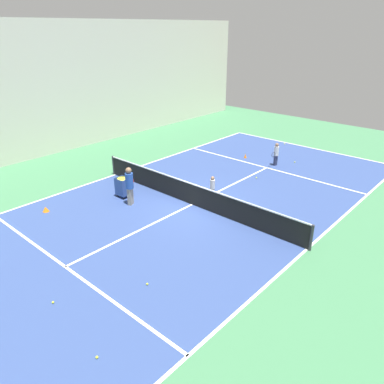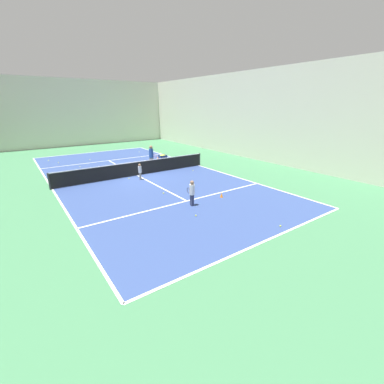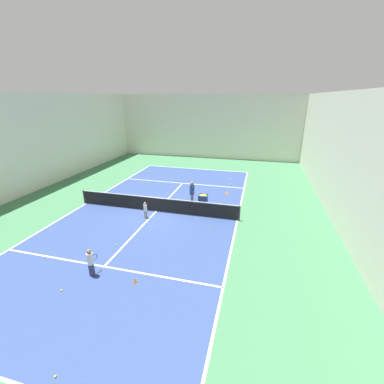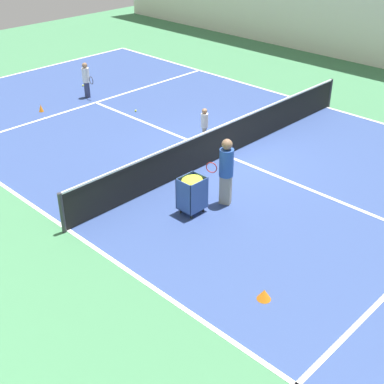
{
  "view_description": "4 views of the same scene",
  "coord_description": "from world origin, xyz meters",
  "px_view_note": "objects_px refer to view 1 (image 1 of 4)",
  "views": [
    {
      "loc": [
        -9.85,
        11.07,
        7.21
      ],
      "look_at": [
        0.0,
        0.0,
        0.6
      ],
      "focal_mm": 35.0,
      "sensor_mm": 36.0,
      "label": 1
    },
    {
      "loc": [
        -7.02,
        -16.6,
        4.79
      ],
      "look_at": [
        -0.14,
        -6.9,
        0.71
      ],
      "focal_mm": 24.0,
      "sensor_mm": 36.0,
      "label": 2
    },
    {
      "loc": [
        6.33,
        -14.66,
        7.21
      ],
      "look_at": [
        2.04,
        1.77,
        0.95
      ],
      "focal_mm": 24.0,
      "sensor_mm": 36.0,
      "label": 3
    },
    {
      "loc": [
        10.69,
        9.08,
        6.8
      ],
      "look_at": [
        2.9,
        1.47,
        0.56
      ],
      "focal_mm": 50.0,
      "sensor_mm": 36.0,
      "label": 4
    }
  ],
  "objects_px": {
    "ball_cart": "(123,183)",
    "training_cone_0": "(245,156)",
    "child_midcourt": "(212,186)",
    "training_cone_1": "(46,209)",
    "tennis_net": "(192,194)",
    "player_near_baseline": "(276,153)",
    "coach_at_net": "(129,184)"
  },
  "relations": [
    {
      "from": "coach_at_net",
      "to": "training_cone_1",
      "type": "bearing_deg",
      "value": 119.96
    },
    {
      "from": "player_near_baseline",
      "to": "ball_cart",
      "type": "height_order",
      "value": "player_near_baseline"
    },
    {
      "from": "child_midcourt",
      "to": "training_cone_0",
      "type": "xyz_separation_m",
      "value": [
        2.12,
        -5.76,
        -0.49
      ]
    },
    {
      "from": "child_midcourt",
      "to": "training_cone_1",
      "type": "bearing_deg",
      "value": -0.29
    },
    {
      "from": "training_cone_0",
      "to": "training_cone_1",
      "type": "distance_m",
      "value": 11.71
    },
    {
      "from": "child_midcourt",
      "to": "ball_cart",
      "type": "bearing_deg",
      "value": -13.39
    },
    {
      "from": "player_near_baseline",
      "to": "ball_cart",
      "type": "distance_m",
      "value": 8.9
    },
    {
      "from": "ball_cart",
      "to": "training_cone_0",
      "type": "relative_size",
      "value": 3.69
    },
    {
      "from": "tennis_net",
      "to": "child_midcourt",
      "type": "height_order",
      "value": "child_midcourt"
    },
    {
      "from": "coach_at_net",
      "to": "training_cone_0",
      "type": "bearing_deg",
      "value": -24.49
    },
    {
      "from": "ball_cart",
      "to": "training_cone_1",
      "type": "xyz_separation_m",
      "value": [
        1.27,
        3.15,
        -0.55
      ]
    },
    {
      "from": "player_near_baseline",
      "to": "coach_at_net",
      "type": "distance_m",
      "value": 8.93
    },
    {
      "from": "tennis_net",
      "to": "player_near_baseline",
      "type": "height_order",
      "value": "player_near_baseline"
    },
    {
      "from": "training_cone_0",
      "to": "player_near_baseline",
      "type": "bearing_deg",
      "value": -179.15
    },
    {
      "from": "tennis_net",
      "to": "training_cone_0",
      "type": "bearing_deg",
      "value": -74.86
    },
    {
      "from": "training_cone_1",
      "to": "ball_cart",
      "type": "bearing_deg",
      "value": -112.03
    },
    {
      "from": "training_cone_0",
      "to": "coach_at_net",
      "type": "bearing_deg",
      "value": 88.77
    },
    {
      "from": "tennis_net",
      "to": "training_cone_1",
      "type": "height_order",
      "value": "tennis_net"
    },
    {
      "from": "player_near_baseline",
      "to": "training_cone_1",
      "type": "distance_m",
      "value": 12.31
    },
    {
      "from": "tennis_net",
      "to": "child_midcourt",
      "type": "relative_size",
      "value": 10.32
    },
    {
      "from": "training_cone_0",
      "to": "tennis_net",
      "type": "bearing_deg",
      "value": 105.14
    },
    {
      "from": "training_cone_1",
      "to": "coach_at_net",
      "type": "bearing_deg",
      "value": -126.77
    },
    {
      "from": "coach_at_net",
      "to": "child_midcourt",
      "type": "relative_size",
      "value": 1.6
    },
    {
      "from": "coach_at_net",
      "to": "child_midcourt",
      "type": "height_order",
      "value": "coach_at_net"
    },
    {
      "from": "tennis_net",
      "to": "coach_at_net",
      "type": "height_order",
      "value": "coach_at_net"
    },
    {
      "from": "ball_cart",
      "to": "tennis_net",
      "type": "bearing_deg",
      "value": -153.07
    },
    {
      "from": "child_midcourt",
      "to": "training_cone_1",
      "type": "height_order",
      "value": "child_midcourt"
    },
    {
      "from": "player_near_baseline",
      "to": "training_cone_1",
      "type": "bearing_deg",
      "value": -11.84
    },
    {
      "from": "ball_cart",
      "to": "training_cone_0",
      "type": "xyz_separation_m",
      "value": [
        -1.05,
        -8.33,
        -0.53
      ]
    },
    {
      "from": "child_midcourt",
      "to": "training_cone_0",
      "type": "height_order",
      "value": "child_midcourt"
    },
    {
      "from": "coach_at_net",
      "to": "training_cone_0",
      "type": "height_order",
      "value": "coach_at_net"
    },
    {
      "from": "training_cone_1",
      "to": "child_midcourt",
      "type": "bearing_deg",
      "value": -127.82
    }
  ]
}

